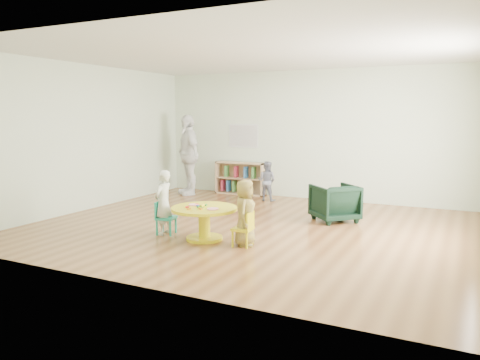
{
  "coord_description": "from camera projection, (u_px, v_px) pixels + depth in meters",
  "views": [
    {
      "loc": [
        3.16,
        -6.85,
        1.83
      ],
      "look_at": [
        -0.07,
        -0.3,
        0.82
      ],
      "focal_mm": 35.0,
      "sensor_mm": 36.0,
      "label": 1
    }
  ],
  "objects": [
    {
      "name": "alphabet_poster",
      "position": [
        243.0,
        136.0,
        10.88
      ],
      "size": [
        0.74,
        0.01,
        0.54
      ],
      "color": "silver",
      "rests_on": "ground"
    },
    {
      "name": "kid_chair_right",
      "position": [
        245.0,
        228.0,
        6.54
      ],
      "size": [
        0.28,
        0.28,
        0.49
      ],
      "rotation": [
        0.0,
        0.0,
        1.64
      ],
      "color": "yellow",
      "rests_on": "ground"
    },
    {
      "name": "kid_chair_left",
      "position": [
        164.0,
        216.0,
        7.23
      ],
      "size": [
        0.33,
        0.33,
        0.51
      ],
      "rotation": [
        0.0,
        0.0,
        -1.36
      ],
      "color": "#1B9578",
      "rests_on": "ground"
    },
    {
      "name": "adult_caretaker",
      "position": [
        188.0,
        155.0,
        10.78
      ],
      "size": [
        1.13,
        1.02,
        1.85
      ],
      "primitive_type": "imported",
      "rotation": [
        0.0,
        0.0,
        -0.66
      ],
      "color": "white",
      "rests_on": "ground"
    },
    {
      "name": "bookshelf",
      "position": [
        241.0,
        178.0,
        10.91
      ],
      "size": [
        1.2,
        0.3,
        0.75
      ],
      "color": "tan",
      "rests_on": "ground"
    },
    {
      "name": "room",
      "position": [
        253.0,
        111.0,
        7.45
      ],
      "size": [
        7.1,
        7.0,
        2.8
      ],
      "color": "brown",
      "rests_on": "ground"
    },
    {
      "name": "armchair",
      "position": [
        335.0,
        203.0,
        8.11
      ],
      "size": [
        0.99,
        0.99,
        0.65
      ],
      "primitive_type": "imported",
      "rotation": [
        0.0,
        0.0,
        3.91
      ],
      "color": "black",
      "rests_on": "ground"
    },
    {
      "name": "child_left",
      "position": [
        163.0,
        202.0,
        7.18
      ],
      "size": [
        0.25,
        0.37,
        1.0
      ],
      "primitive_type": "imported",
      "rotation": [
        0.0,
        0.0,
        -1.54
      ],
      "color": "silver",
      "rests_on": "ground"
    },
    {
      "name": "toddler",
      "position": [
        267.0,
        181.0,
        10.03
      ],
      "size": [
        0.42,
        0.32,
        0.85
      ],
      "primitive_type": "imported",
      "rotation": [
        0.0,
        0.0,
        3.14
      ],
      "color": "#151B36",
      "rests_on": "ground"
    },
    {
      "name": "child_right",
      "position": [
        245.0,
        213.0,
        6.57
      ],
      "size": [
        0.41,
        0.52,
        0.94
      ],
      "primitive_type": "imported",
      "rotation": [
        0.0,
        0.0,
        1.84
      ],
      "color": "yellow",
      "rests_on": "ground"
    },
    {
      "name": "activity_table",
      "position": [
        204.0,
        217.0,
        6.89
      ],
      "size": [
        0.98,
        0.98,
        0.53
      ],
      "rotation": [
        0.0,
        0.0,
        -0.34
      ],
      "color": "yellow",
      "rests_on": "ground"
    }
  ]
}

